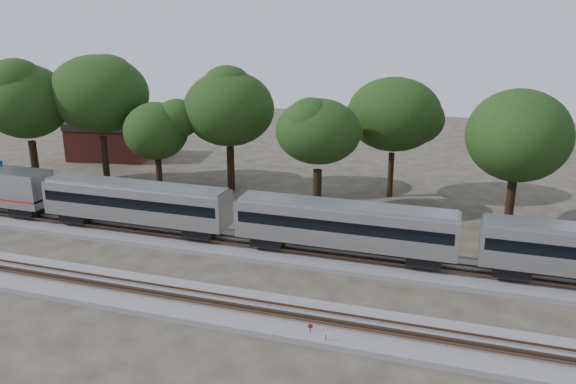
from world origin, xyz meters
The scene contains 14 objects.
ground centered at (0.00, 0.00, 0.00)m, with size 160.00×160.00×0.00m, color #383328.
track_far centered at (0.00, 6.00, 0.21)m, with size 160.00×5.00×0.73m.
track_near centered at (0.00, -4.00, 0.21)m, with size 160.00×5.00×0.73m.
switch_stand_red centered at (4.54, -5.55, 0.61)m, with size 0.30×0.11×0.95m.
switch_stand_white centered at (5.64, -6.12, 0.58)m, with size 0.29×0.05×0.91m.
switch_lever centered at (6.48, -5.62, 0.15)m, with size 0.50×0.30×0.30m, color #512D19.
brick_building centered at (-33.80, 30.68, 2.62)m, with size 11.98×9.41×5.20m.
tree_0 centered at (-34.17, 16.02, 9.65)m, with size 9.82×9.82×13.85m.
tree_1 centered at (-27.07, 19.31, 10.36)m, with size 10.54×10.54×14.85m.
tree_2 centered at (-19.17, 17.74, 6.90)m, with size 7.04×7.04×9.93m.
tree_3 centered at (-12.21, 21.32, 9.11)m, with size 9.27×9.27×13.07m.
tree_4 centered at (-1.04, 16.70, 8.13)m, with size 8.28×8.28×11.67m.
tree_5 centered at (5.03, 24.37, 8.87)m, with size 9.03×9.03×12.73m.
tree_6 centered at (16.69, 17.88, 8.63)m, with size 8.79×8.79×12.40m.
Camera 1 is at (12.36, -34.12, 18.30)m, focal length 35.00 mm.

